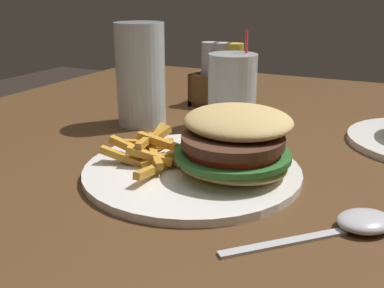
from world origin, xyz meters
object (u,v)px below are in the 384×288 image
spoon (358,223)px  juice_glass (232,94)px  beer_glass (141,76)px  condiment_caddy (222,81)px  meal_plate_near (214,154)px

spoon → juice_glass: bearing=86.7°
beer_glass → spoon: beer_glass is taller
condiment_caddy → spoon: bearing=-52.8°
beer_glass → juice_glass: beer_glass is taller
meal_plate_near → spoon: bearing=-18.6°
meal_plate_near → juice_glass: 0.22m
spoon → condiment_caddy: size_ratio=1.22×
juice_glass → condiment_caddy: (-0.07, 0.14, -0.01)m
meal_plate_near → condiment_caddy: bearing=110.6°
juice_glass → spoon: 0.36m
juice_glass → condiment_caddy: juice_glass is taller
meal_plate_near → beer_glass: (-0.21, 0.16, 0.05)m
juice_glass → condiment_caddy: 0.15m
juice_glass → spoon: bearing=-49.0°
juice_glass → spoon: size_ratio=1.06×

